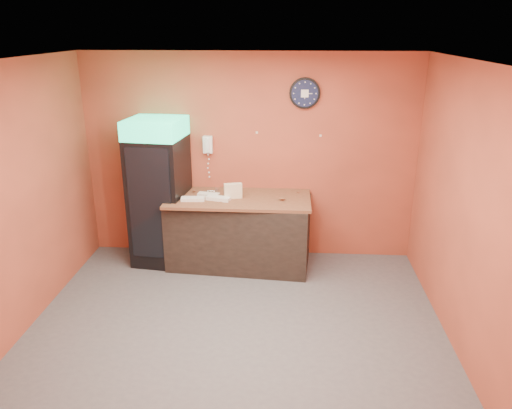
{
  "coord_description": "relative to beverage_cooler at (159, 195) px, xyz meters",
  "views": [
    {
      "loc": [
        0.53,
        -4.6,
        3.09
      ],
      "look_at": [
        0.18,
        0.6,
        1.23
      ],
      "focal_mm": 35.0,
      "sensor_mm": 36.0,
      "label": 1
    }
  ],
  "objects": [
    {
      "name": "floor",
      "position": [
        1.18,
        -1.61,
        -0.97
      ],
      "size": [
        4.5,
        4.5,
        0.0
      ],
      "primitive_type": "plane",
      "color": "#47474C",
      "rests_on": "ground"
    },
    {
      "name": "back_wall",
      "position": [
        1.18,
        0.39,
        0.43
      ],
      "size": [
        4.5,
        0.02,
        2.8
      ],
      "primitive_type": "cube",
      "color": "#B94E34",
      "rests_on": "floor"
    },
    {
      "name": "left_wall",
      "position": [
        -1.07,
        -1.61,
        0.43
      ],
      "size": [
        0.02,
        4.0,
        2.8
      ],
      "primitive_type": "cube",
      "color": "#B94E34",
      "rests_on": "floor"
    },
    {
      "name": "right_wall",
      "position": [
        3.43,
        -1.61,
        0.43
      ],
      "size": [
        0.02,
        4.0,
        2.8
      ],
      "primitive_type": "cube",
      "color": "#B94E34",
      "rests_on": "floor"
    },
    {
      "name": "ceiling",
      "position": [
        1.18,
        -1.61,
        1.83
      ],
      "size": [
        4.5,
        4.0,
        0.02
      ],
      "primitive_type": "cube",
      "color": "white",
      "rests_on": "back_wall"
    },
    {
      "name": "beverage_cooler",
      "position": [
        0.0,
        0.0,
        0.0
      ],
      "size": [
        0.77,
        0.78,
        1.98
      ],
      "rotation": [
        0.0,
        0.0,
        -0.12
      ],
      "color": "black",
      "rests_on": "floor"
    },
    {
      "name": "prep_counter",
      "position": [
        1.07,
        -0.02,
        -0.5
      ],
      "size": [
        1.93,
        0.98,
        0.93
      ],
      "primitive_type": "cube",
      "rotation": [
        0.0,
        0.0,
        -0.08
      ],
      "color": "black",
      "rests_on": "floor"
    },
    {
      "name": "wall_clock",
      "position": [
        1.9,
        0.37,
        1.31
      ],
      "size": [
        0.4,
        0.06,
        0.4
      ],
      "color": "black",
      "rests_on": "back_wall"
    },
    {
      "name": "wall_phone",
      "position": [
        0.62,
        0.34,
        0.62
      ],
      "size": [
        0.13,
        0.11,
        0.23
      ],
      "color": "white",
      "rests_on": "back_wall"
    },
    {
      "name": "butcher_paper",
      "position": [
        1.07,
        -0.02,
        -0.02
      ],
      "size": [
        1.88,
        0.93,
        0.04
      ],
      "primitive_type": "cube",
      "rotation": [
        0.0,
        0.0,
        -0.01
      ],
      "color": "brown",
      "rests_on": "prep_counter"
    },
    {
      "name": "sub_roll_stack",
      "position": [
        1.0,
        -0.06,
        0.1
      ],
      "size": [
        0.25,
        0.14,
        0.2
      ],
      "rotation": [
        0.0,
        0.0,
        0.26
      ],
      "color": "beige",
      "rests_on": "butcher_paper"
    },
    {
      "name": "wrapped_sandwich_left",
      "position": [
        0.49,
        -0.2,
        0.02
      ],
      "size": [
        0.31,
        0.14,
        0.04
      ],
      "primitive_type": "cube",
      "rotation": [
        0.0,
        0.0,
        0.08
      ],
      "color": "silver",
      "rests_on": "butcher_paper"
    },
    {
      "name": "wrapped_sandwich_mid",
      "position": [
        0.82,
        -0.16,
        0.02
      ],
      "size": [
        0.33,
        0.19,
        0.04
      ],
      "primitive_type": "cube",
      "rotation": [
        0.0,
        0.0,
        -0.25
      ],
      "color": "silver",
      "rests_on": "butcher_paper"
    },
    {
      "name": "wrapped_sandwich_right",
      "position": [
        0.66,
        -0.01,
        0.02
      ],
      "size": [
        0.3,
        0.16,
        0.04
      ],
      "primitive_type": "cube",
      "rotation": [
        0.0,
        0.0,
        -0.17
      ],
      "color": "silver",
      "rests_on": "butcher_paper"
    },
    {
      "name": "kitchen_tool",
      "position": [
        0.75,
        0.18,
        0.03
      ],
      "size": [
        0.05,
        0.05,
        0.05
      ],
      "primitive_type": "cylinder",
      "color": "silver",
      "rests_on": "butcher_paper"
    }
  ]
}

